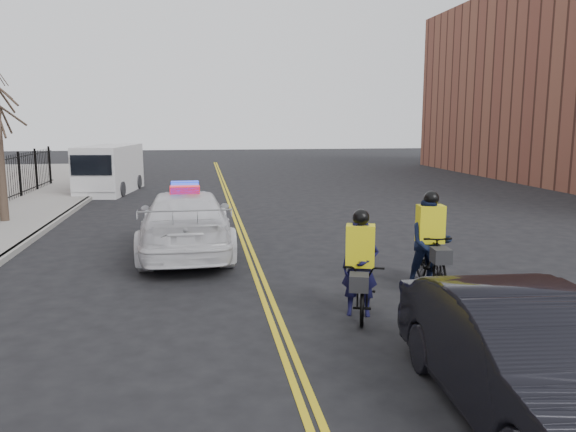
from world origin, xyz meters
The scene contains 9 objects.
ground centered at (0.00, 0.00, 0.00)m, with size 120.00×120.00×0.00m, color black.
center_line_left centered at (-0.08, 8.00, 0.01)m, with size 0.10×60.00×0.01m, color gold.
center_line_right centered at (0.08, 8.00, 0.01)m, with size 0.10×60.00×0.01m, color gold.
curb centered at (-6.00, 8.00, 0.07)m, with size 0.20×60.00×0.15m, color gray.
police_cruiser centered at (-1.61, 4.98, 0.83)m, with size 2.43×5.70×1.80m.
dark_sedan centered at (2.32, -3.93, 0.74)m, with size 1.56×4.48×1.48m, color black.
cargo_van centered at (-5.52, 18.30, 1.09)m, with size 2.63×5.55×2.24m.
cyclist_near centered at (1.49, -0.20, 0.65)m, with size 1.20×2.03×1.88m.
cyclist_far centered at (3.36, 1.22, 0.78)m, with size 0.94×2.01×1.99m.
Camera 1 is at (-1.19, -9.34, 3.35)m, focal length 35.00 mm.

